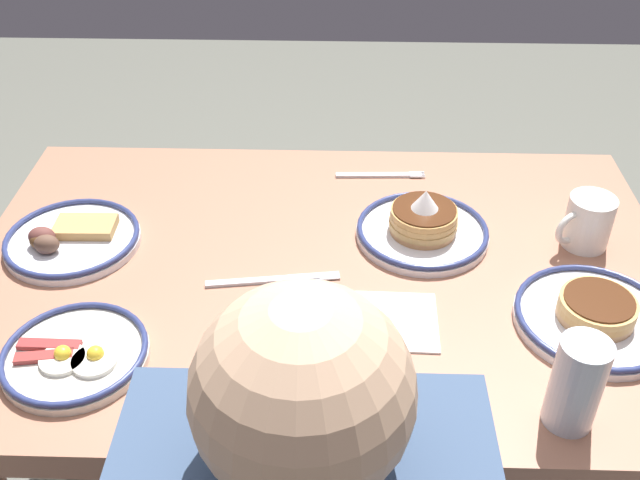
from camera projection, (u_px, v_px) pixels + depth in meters
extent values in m
cube|color=#A26B52|center=(321.00, 278.00, 1.32)|extent=(1.26, 0.84, 0.05)
cylinder|color=#8A5B45|center=(544.00, 317.00, 1.79)|extent=(0.06, 0.06, 0.70)
cylinder|color=#8A5B45|center=(109.00, 309.00, 1.82)|extent=(0.06, 0.06, 0.70)
cylinder|color=white|center=(422.00, 234.00, 1.38)|extent=(0.25, 0.25, 0.01)
torus|color=navy|center=(422.00, 229.00, 1.37)|extent=(0.25, 0.25, 0.01)
cylinder|color=tan|center=(423.00, 228.00, 1.37)|extent=(0.12, 0.12, 0.01)
cylinder|color=tan|center=(423.00, 223.00, 1.36)|extent=(0.13, 0.13, 0.01)
cylinder|color=tan|center=(424.00, 218.00, 1.36)|extent=(0.12, 0.12, 0.01)
cylinder|color=tan|center=(424.00, 212.00, 1.35)|extent=(0.12, 0.12, 0.01)
cylinder|color=#4C2814|center=(425.00, 209.00, 1.35)|extent=(0.12, 0.12, 0.00)
cone|color=white|center=(425.00, 200.00, 1.33)|extent=(0.05, 0.05, 0.04)
cylinder|color=white|center=(73.00, 241.00, 1.36)|extent=(0.25, 0.25, 0.01)
torus|color=navy|center=(72.00, 236.00, 1.35)|extent=(0.25, 0.25, 0.01)
cube|color=tan|center=(85.00, 227.00, 1.37)|extent=(0.11, 0.07, 0.02)
ellipsoid|color=brown|center=(41.00, 241.00, 1.32)|extent=(0.04, 0.03, 0.03)
ellipsoid|color=brown|center=(47.00, 244.00, 1.31)|extent=(0.05, 0.03, 0.03)
ellipsoid|color=brown|center=(44.00, 241.00, 1.33)|extent=(0.03, 0.03, 0.03)
ellipsoid|color=brown|center=(42.00, 237.00, 1.33)|extent=(0.05, 0.04, 0.04)
ellipsoid|color=brown|center=(46.00, 247.00, 1.31)|extent=(0.04, 0.03, 0.03)
cylinder|color=white|center=(593.00, 320.00, 1.19)|extent=(0.26, 0.26, 0.01)
torus|color=navy|center=(595.00, 315.00, 1.18)|extent=(0.25, 0.25, 0.01)
cylinder|color=tan|center=(595.00, 314.00, 1.18)|extent=(0.12, 0.12, 0.01)
cylinder|color=tan|center=(597.00, 309.00, 1.17)|extent=(0.12, 0.12, 0.01)
cylinder|color=tan|center=(599.00, 303.00, 1.17)|extent=(0.12, 0.12, 0.01)
cylinder|color=#4C2814|center=(600.00, 300.00, 1.16)|extent=(0.11, 0.11, 0.00)
cylinder|color=silver|center=(76.00, 357.00, 1.12)|extent=(0.22, 0.22, 0.01)
torus|color=navy|center=(74.00, 351.00, 1.11)|extent=(0.22, 0.22, 0.01)
cylinder|color=white|center=(94.00, 361.00, 1.10)|extent=(0.07, 0.07, 0.01)
sphere|color=yellow|center=(95.00, 354.00, 1.10)|extent=(0.03, 0.03, 0.03)
cylinder|color=white|center=(62.00, 359.00, 1.10)|extent=(0.07, 0.07, 0.01)
sphere|color=yellow|center=(63.00, 354.00, 1.10)|extent=(0.03, 0.03, 0.03)
cube|color=maroon|center=(49.00, 345.00, 1.13)|extent=(0.10, 0.02, 0.01)
cube|color=#9A322F|center=(44.00, 357.00, 1.11)|extent=(0.09, 0.03, 0.01)
cylinder|color=white|center=(588.00, 222.00, 1.34)|extent=(0.08, 0.08, 0.10)
torus|color=white|center=(571.00, 228.00, 1.32)|extent=(0.07, 0.04, 0.07)
cylinder|color=brown|center=(592.00, 207.00, 1.32)|extent=(0.07, 0.07, 0.01)
cylinder|color=silver|center=(576.00, 384.00, 0.99)|extent=(0.07, 0.07, 0.15)
cylinder|color=black|center=(573.00, 395.00, 1.00)|extent=(0.06, 0.06, 0.10)
cube|color=white|center=(391.00, 321.00, 1.19)|extent=(0.15, 0.14, 0.00)
cube|color=silver|center=(379.00, 175.00, 1.56)|extent=(0.18, 0.02, 0.01)
cube|color=silver|center=(418.00, 177.00, 1.55)|extent=(0.03, 0.00, 0.00)
cube|color=silver|center=(417.00, 175.00, 1.55)|extent=(0.03, 0.00, 0.00)
cube|color=silver|center=(417.00, 174.00, 1.56)|extent=(0.03, 0.00, 0.00)
cube|color=silver|center=(417.00, 172.00, 1.56)|extent=(0.03, 0.00, 0.00)
cube|color=silver|center=(263.00, 280.00, 1.27)|extent=(0.20, 0.04, 0.01)
cube|color=silver|center=(314.00, 277.00, 1.28)|extent=(0.09, 0.03, 0.00)
cube|color=silver|center=(300.00, 349.00, 1.14)|extent=(0.18, 0.07, 0.01)
ellipsoid|color=silver|center=(249.00, 334.00, 1.16)|extent=(0.04, 0.03, 0.01)
sphere|color=tan|center=(302.00, 393.00, 0.63)|extent=(0.20, 0.20, 0.20)
cylinder|color=#D3A48C|center=(358.00, 446.00, 0.95)|extent=(0.08, 0.08, 0.26)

